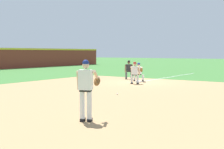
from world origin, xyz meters
TOP-DOWN VIEW (x-y plane):
  - ground_plane at (0.00, 0.00)m, footprint 160.00×160.00m
  - infield_dirt_patch at (-5.79, -2.34)m, footprint 18.00×18.00m
  - foul_line_stripe at (5.61, 0.00)m, footprint 11.21×0.10m
  - first_base_bag at (0.00, 0.00)m, footprint 0.38×0.38m
  - baseball at (-6.11, -2.23)m, footprint 0.07×0.07m
  - pitcher at (-11.53, -4.68)m, footprint 0.82×0.60m
  - first_baseman at (0.60, 0.31)m, footprint 0.84×0.97m
  - baserunner at (-1.14, -0.36)m, footprint 0.56×0.66m
  - umpire at (1.63, 1.76)m, footprint 0.60×0.67m

SIDE VIEW (x-z plane):
  - ground_plane at x=0.00m, z-range 0.00..0.00m
  - infield_dirt_patch at x=-5.79m, z-range 0.00..0.01m
  - foul_line_stripe at x=5.61m, z-range 0.01..0.01m
  - baseball at x=-6.11m, z-range 0.00..0.07m
  - first_base_bag at x=0.00m, z-range 0.00..0.09m
  - first_baseman at x=0.60m, z-range 0.06..1.40m
  - baserunner at x=-1.14m, z-range 0.06..1.52m
  - umpire at x=1.63m, z-range 0.06..1.52m
  - pitcher at x=-11.53m, z-range 0.13..1.99m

